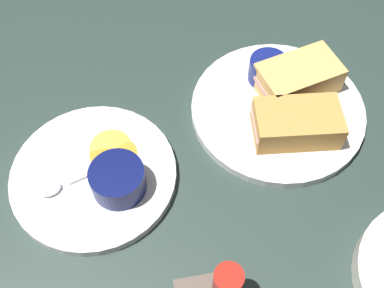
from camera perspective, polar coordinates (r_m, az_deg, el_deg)
The scene contains 10 objects.
ground_plane at distance 74.50cm, azimuth 6.17°, elevation -2.67°, with size 110.00×110.00×3.00cm, color #283833.
plate_sandwich_main at distance 78.57cm, azimuth 10.31°, elevation 4.09°, with size 28.27×28.27×1.60cm, color white.
sandwich_half_near at distance 73.55cm, azimuth 12.60°, elevation 2.46°, with size 13.93×8.95×4.80cm.
sandwich_half_far at distance 79.40cm, azimuth 12.74°, elevation 7.88°, with size 14.55×10.50×4.80cm.
ramekin_dark_sauce at distance 79.94cm, azimuth 9.19°, elevation 8.95°, with size 6.38×6.38×4.12cm.
spoon_by_dark_ramekin at distance 78.02cm, azimuth 9.47°, elevation 5.17°, with size 2.87×9.96×0.80cm.
plate_chips_companion at distance 72.13cm, azimuth -11.81°, elevation -3.72°, with size 24.77×24.77×1.60cm, color white.
ramekin_light_gravy at distance 67.53cm, azimuth -8.99°, elevation -4.24°, with size 7.89×7.89×4.37cm.
spoon_by_gravy_ramekin at distance 71.08cm, azimuth -15.79°, elevation -4.92°, with size 9.82×4.51×0.80cm.
plantain_chip_scatter at distance 72.66cm, azimuth -9.63°, elevation -0.66°, with size 9.58×9.90×0.60cm.
Camera 1 is at (14.37, 35.32, 62.49)cm, focal length 43.99 mm.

